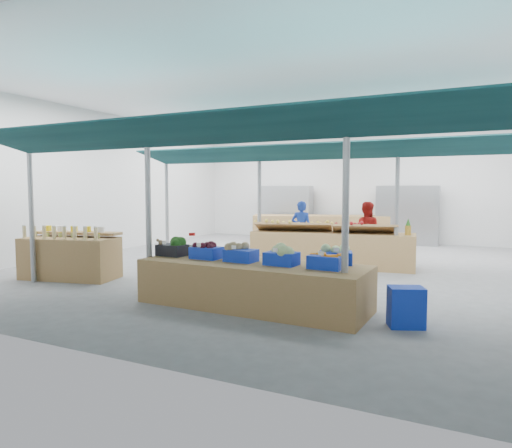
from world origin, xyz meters
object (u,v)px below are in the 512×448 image
at_px(veg_counter, 252,285).
at_px(fruit_counter, 331,249).
at_px(crate_stack, 406,307).
at_px(vendor_left, 301,229).
at_px(vendor_right, 366,232).
at_px(bottle_shelf, 71,256).

distance_m(veg_counter, fruit_counter, 4.34).
bearing_deg(crate_stack, fruit_counter, 118.47).
height_order(vendor_left, vendor_right, same).
bearing_deg(bottle_shelf, fruit_counter, 27.82).
height_order(fruit_counter, vendor_left, vendor_left).
bearing_deg(bottle_shelf, vendor_right, 31.37).
relative_size(bottle_shelf, crate_stack, 3.77).
bearing_deg(crate_stack, veg_counter, 178.96).
bearing_deg(veg_counter, vendor_right, 85.04).
relative_size(bottle_shelf, vendor_right, 1.35).
bearing_deg(veg_counter, crate_stack, 0.61).
height_order(bottle_shelf, vendor_right, vendor_right).
xyz_separation_m(bottle_shelf, vendor_left, (3.39, 5.01, 0.32)).
height_order(veg_counter, vendor_right, vendor_right).
relative_size(veg_counter, vendor_left, 2.37).
distance_m(bottle_shelf, vendor_left, 6.06).
height_order(veg_counter, vendor_left, vendor_left).
xyz_separation_m(bottle_shelf, veg_counter, (4.55, -0.43, -0.11)).
distance_m(veg_counter, crate_stack, 2.41).
xyz_separation_m(crate_stack, vendor_right, (-1.78, 5.49, 0.51)).
distance_m(fruit_counter, vendor_left, 1.67).
relative_size(fruit_counter, vendor_left, 2.50).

